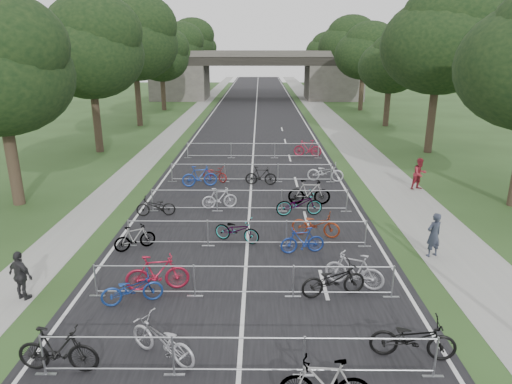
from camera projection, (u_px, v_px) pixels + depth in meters
road at (256, 112)px, 55.05m from camera, size 11.00×140.00×0.01m
sidewalk_right at (322, 112)px, 54.99m from camera, size 3.00×140.00×0.01m
sidewalk_left at (194, 112)px, 55.11m from camera, size 2.00×140.00×0.01m
lane_markings at (256, 112)px, 55.05m from camera, size 0.12×140.00×0.00m
overpass_bridge at (257, 75)px, 68.28m from camera, size 31.00×8.00×7.05m
tree_left_1 at (91, 50)px, 31.90m from camera, size 7.56×7.56×11.53m
tree_right_1 at (442, 41)px, 31.52m from camera, size 8.18×8.18×12.47m
tree_left_2 at (135, 40)px, 43.09m from camera, size 8.40×8.40×12.81m
tree_right_2 at (392, 64)px, 43.55m from camera, size 6.16×6.16×9.39m
tree_left_3 at (162, 56)px, 55.02m from camera, size 6.72×6.72×10.25m
tree_right_3 at (365, 52)px, 54.69m from camera, size 7.17×7.17×10.93m
tree_left_4 at (178, 49)px, 66.21m from camera, size 7.56×7.56×11.53m
tree_right_4 at (347, 44)px, 65.83m from camera, size 8.18×8.18×12.47m
tree_left_5 at (190, 44)px, 77.41m from camera, size 8.40×8.40×12.81m
tree_right_5 at (334, 57)px, 77.86m from camera, size 6.16×6.16×9.39m
tree_left_6 at (200, 53)px, 89.34m from camera, size 6.72×6.72×10.25m
tree_right_6 at (325, 51)px, 89.01m from camera, size 7.17×7.17×10.93m
barrier_row_1 at (239, 356)px, 10.66m from camera, size 9.70×0.08×1.10m
barrier_row_2 at (244, 281)px, 14.09m from camera, size 9.70×0.08×1.10m
barrier_row_3 at (247, 233)px, 17.71m from camera, size 9.70×0.08×1.10m
barrier_row_4 at (249, 201)px, 21.52m from camera, size 9.70×0.08×1.10m
barrier_row_5 at (251, 173)px, 26.29m from camera, size 9.70×0.08×1.10m
barrier_row_6 at (253, 151)px, 32.01m from camera, size 9.70×0.08×1.10m
bike_4 at (58, 350)px, 10.80m from camera, size 2.02×0.68×1.19m
bike_5 at (162, 341)px, 11.24m from camera, size 2.12×1.71×1.08m
bike_6 at (325, 383)px, 9.74m from camera, size 2.00×0.67×1.19m
bike_7 at (413, 338)px, 11.30m from camera, size 2.19×1.01×1.11m
bike_8 at (132, 289)px, 13.76m from camera, size 1.96×1.19×0.97m
bike_9 at (157, 273)px, 14.46m from camera, size 2.08×0.88×1.21m
bike_10 at (333, 280)px, 14.17m from camera, size 2.20×1.20×1.10m
bike_11 at (354, 270)px, 14.69m from camera, size 2.00×1.32×1.17m
bike_12 at (135, 238)px, 17.46m from camera, size 1.61×1.23×0.97m
bike_13 at (237, 230)px, 18.16m from camera, size 2.03×1.32×1.01m
bike_14 at (302, 241)px, 17.14m from camera, size 1.75×0.76×1.02m
bike_15 at (316, 224)px, 18.68m from camera, size 2.11×1.23×1.05m
bike_16 at (156, 206)px, 20.96m from camera, size 1.83×0.80×0.93m
bike_17 at (220, 198)px, 21.95m from camera, size 1.78×0.90×1.03m
bike_18 at (299, 204)px, 21.01m from camera, size 2.23×1.01×1.13m
bike_19 at (309, 193)px, 22.46m from camera, size 2.10×0.66×1.25m
bike_20 at (200, 176)px, 25.40m from camera, size 2.03×0.90×1.18m
bike_21 at (215, 174)px, 26.46m from camera, size 1.77×1.43×0.90m
bike_22 at (261, 176)px, 25.73m from camera, size 1.79×0.58×1.06m
bike_23 at (325, 172)px, 26.42m from camera, size 2.17×1.03×1.09m
bike_27 at (308, 148)px, 32.48m from camera, size 2.05×0.86×1.19m
pedestrian_a at (434, 235)px, 16.79m from camera, size 0.73×0.61×1.70m
pedestrian_b at (420, 174)px, 24.81m from camera, size 1.04×0.94×1.75m
pedestrian_c at (21, 276)px, 13.89m from camera, size 1.01×0.73×1.59m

